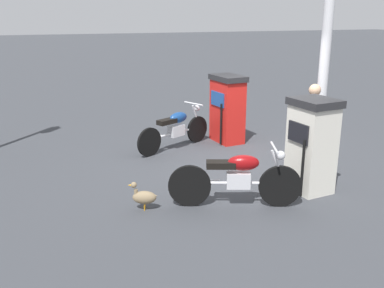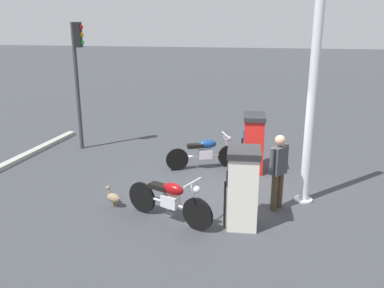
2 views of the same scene
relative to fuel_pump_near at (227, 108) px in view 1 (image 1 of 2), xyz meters
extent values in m
plane|color=#383A3F|center=(0.30, 1.58, -0.78)|extent=(120.00, 120.00, 0.00)
cube|color=red|center=(0.00, 0.00, -0.07)|extent=(0.57, 0.83, 1.42)
cube|color=#1E478C|center=(0.26, 0.02, 0.24)|extent=(0.08, 0.55, 0.32)
cube|color=#262628|center=(0.00, 0.00, 0.70)|extent=(0.63, 0.92, 0.12)
cylinder|color=black|center=(0.28, 0.26, -0.29)|extent=(0.05, 0.05, 0.92)
cube|color=silver|center=(0.00, 3.16, -0.06)|extent=(0.62, 0.71, 1.45)
cube|color=black|center=(0.29, 3.19, 0.26)|extent=(0.07, 0.46, 0.32)
cube|color=#262628|center=(0.00, 3.16, 0.73)|extent=(0.68, 0.78, 0.12)
cylinder|color=black|center=(0.31, 3.39, -0.28)|extent=(0.05, 0.05, 0.94)
cylinder|color=black|center=(0.67, -0.19, -0.48)|extent=(0.58, 0.30, 0.61)
cylinder|color=black|center=(1.99, 0.41, -0.48)|extent=(0.58, 0.30, 0.61)
cube|color=silver|center=(1.28, 0.09, -0.38)|extent=(0.41, 0.33, 0.24)
cylinder|color=silver|center=(1.33, 0.11, -0.43)|extent=(1.01, 0.50, 0.05)
ellipsoid|color=navy|center=(1.22, 0.06, -0.10)|extent=(0.53, 0.40, 0.24)
cube|color=black|center=(1.53, 0.20, -0.13)|extent=(0.48, 0.36, 0.10)
cylinder|color=silver|center=(0.70, -0.18, -0.18)|extent=(0.25, 0.15, 0.57)
cylinder|color=silver|center=(0.77, -0.14, 0.14)|extent=(0.27, 0.52, 0.04)
sphere|color=silver|center=(0.68, -0.18, 0.02)|extent=(0.19, 0.19, 0.14)
cylinder|color=silver|center=(1.86, 0.22, -0.46)|extent=(0.53, 0.29, 0.07)
cylinder|color=black|center=(0.81, 3.54, -0.45)|extent=(0.64, 0.31, 0.66)
cylinder|color=black|center=(2.10, 3.02, -0.45)|extent=(0.64, 0.31, 0.66)
cube|color=silver|center=(1.41, 3.30, -0.35)|extent=(0.41, 0.32, 0.24)
cylinder|color=silver|center=(1.45, 3.28, -0.40)|extent=(0.98, 0.44, 0.05)
ellipsoid|color=maroon|center=(1.34, 3.32, -0.07)|extent=(0.53, 0.38, 0.24)
cube|color=black|center=(1.66, 3.19, -0.10)|extent=(0.48, 0.35, 0.10)
cylinder|color=silver|center=(0.84, 3.52, -0.15)|extent=(0.26, 0.14, 0.57)
cylinder|color=silver|center=(0.92, 3.49, 0.17)|extent=(0.24, 0.53, 0.04)
sphere|color=silver|center=(0.83, 3.53, 0.05)|extent=(0.18, 0.18, 0.14)
cylinder|color=silver|center=(1.86, 2.98, -0.43)|extent=(0.54, 0.27, 0.07)
cylinder|color=#473828|center=(-0.72, 2.19, -0.39)|extent=(0.18, 0.18, 0.79)
cylinder|color=#473828|center=(-0.60, 2.35, -0.39)|extent=(0.18, 0.18, 0.79)
cube|color=#3F3F44|center=(-0.66, 2.27, 0.31)|extent=(0.37, 0.41, 0.59)
cylinder|color=#3F3F44|center=(-0.80, 2.08, 0.34)|extent=(0.13, 0.13, 0.56)
cylinder|color=#3F3F44|center=(-0.52, 2.46, 0.34)|extent=(0.13, 0.13, 0.56)
sphere|color=tan|center=(-0.66, 2.27, 0.74)|extent=(0.31, 0.31, 0.22)
ellipsoid|color=#847051|center=(2.78, 2.90, -0.58)|extent=(0.41, 0.31, 0.20)
cylinder|color=#847051|center=(2.90, 2.85, -0.52)|extent=(0.07, 0.07, 0.14)
sphere|color=#847051|center=(2.92, 2.84, -0.38)|extent=(0.12, 0.12, 0.09)
cone|color=orange|center=(2.98, 2.81, -0.39)|extent=(0.07, 0.06, 0.04)
cone|color=#847051|center=(2.63, 2.97, -0.55)|extent=(0.09, 0.09, 0.07)
cylinder|color=orange|center=(2.80, 2.93, -0.73)|extent=(0.02, 0.02, 0.10)
cylinder|color=orange|center=(2.77, 2.87, -0.73)|extent=(0.02, 0.02, 0.10)
cylinder|color=silver|center=(-1.26, 1.71, 1.61)|extent=(0.20, 0.20, 4.78)
cylinder|color=silver|center=(-1.26, 1.71, -0.76)|extent=(0.40, 0.40, 0.04)
camera|label=1|loc=(4.33, 8.81, 2.08)|focal=40.68mm
camera|label=2|loc=(-0.54, 10.41, 3.03)|focal=37.86mm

